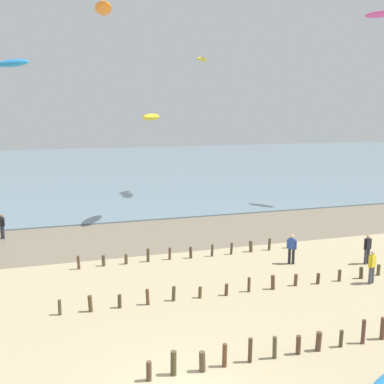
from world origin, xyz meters
name	(u,v)px	position (x,y,z in m)	size (l,w,h in m)	color
wet_sand_strip	(108,239)	(0.00, 17.99, 0.00)	(120.00, 8.55, 0.01)	#7A6D59
sea	(77,168)	(0.00, 57.27, 0.05)	(160.00, 70.00, 0.10)	slate
groyne_near	(317,341)	(5.50, 1.14, 0.39)	(12.72, 0.31, 0.94)	brown
groyne_mid	(286,281)	(7.37, 6.85, 0.32)	(21.25, 0.34, 0.74)	brown
groyne_far	(193,252)	(4.32, 12.56, 0.34)	(13.06, 0.34, 0.79)	brown
person_nearest_camera	(372,266)	(11.69, 6.05, 0.92)	(0.54, 0.33, 1.71)	#4C4C56
person_mid_beach	(367,248)	(13.41, 8.62, 0.92)	(0.56, 0.29, 1.71)	#383842
person_right_flank	(2,225)	(-6.81, 20.19, 0.92)	(0.38, 0.49, 1.71)	#383842
person_far_down_beach	(292,248)	(9.34, 9.90, 0.92)	(0.43, 0.43, 1.71)	#232328
kite_aloft_2	(381,14)	(24.15, 22.40, 16.65)	(2.67, 0.85, 0.43)	#E54C99
kite_aloft_3	(202,59)	(11.54, 32.99, 13.61)	(2.16, 0.69, 0.35)	yellow
kite_aloft_4	(151,117)	(4.01, 22.31, 8.05)	(3.34, 1.07, 0.53)	yellow
kite_aloft_5	(12,63)	(-5.01, 13.57, 10.94)	(2.34, 0.75, 0.37)	#2384D1
kite_aloft_6	(103,8)	(-0.47, 12.27, 13.60)	(2.45, 0.78, 0.39)	orange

